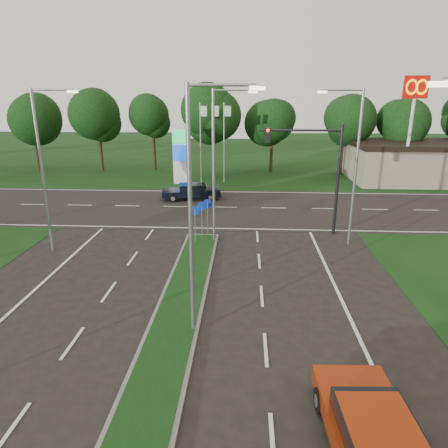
{
  "coord_description": "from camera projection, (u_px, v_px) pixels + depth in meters",
  "views": [
    {
      "loc": [
        2.7,
        -7.17,
        8.54
      ],
      "look_at": [
        1.59,
        12.68,
        2.2
      ],
      "focal_mm": 32.0,
      "sensor_mm": 36.0,
      "label": 1
    }
  ],
  "objects": [
    {
      "name": "verge_far",
      "position": [
        229.0,
        155.0,
        61.88
      ],
      "size": [
        160.0,
        50.0,
        0.02
      ],
      "primitive_type": "cube",
      "color": "black",
      "rests_on": "ground"
    },
    {
      "name": "cross_road",
      "position": [
        212.0,
        207.0,
        32.39
      ],
      "size": [
        160.0,
        12.0,
        0.02
      ],
      "primitive_type": "cube",
      "color": "black",
      "rests_on": "ground"
    },
    {
      "name": "median_kerb",
      "position": [
        162.0,
        363.0,
        13.35
      ],
      "size": [
        2.0,
        26.0,
        0.12
      ],
      "primitive_type": "cube",
      "color": "slate",
      "rests_on": "ground"
    },
    {
      "name": "commercial_building",
      "position": [
        429.0,
        162.0,
        42.04
      ],
      "size": [
        16.0,
        9.0,
        4.0
      ],
      "primitive_type": "cube",
      "color": "gray",
      "rests_on": "ground"
    },
    {
      "name": "streetlight_median_near",
      "position": [
        196.0,
        203.0,
        13.67
      ],
      "size": [
        2.53,
        0.22,
        9.0
      ],
      "color": "gray",
      "rests_on": "ground"
    },
    {
      "name": "streetlight_median_far",
      "position": [
        217.0,
        159.0,
        23.19
      ],
      "size": [
        2.53,
        0.22,
        9.0
      ],
      "color": "gray",
      "rests_on": "ground"
    },
    {
      "name": "streetlight_left_far",
      "position": [
        45.0,
        163.0,
        21.78
      ],
      "size": [
        2.53,
        0.22,
        9.0
      ],
      "color": "gray",
      "rests_on": "ground"
    },
    {
      "name": "streetlight_right_far",
      "position": [
        353.0,
        161.0,
        22.77
      ],
      "size": [
        2.53,
        0.22,
        9.0
      ],
      "rotation": [
        0.0,
        0.0,
        3.14
      ],
      "color": "gray",
      "rests_on": "ground"
    },
    {
      "name": "traffic_signal",
      "position": [
        318.0,
        162.0,
        24.89
      ],
      "size": [
        5.1,
        0.42,
        7.0
      ],
      "color": "black",
      "rests_on": "ground"
    },
    {
      "name": "median_signs",
      "position": [
        202.0,
        213.0,
        24.64
      ],
      "size": [
        1.16,
        1.76,
        2.38
      ],
      "color": "gray",
      "rests_on": "ground"
    },
    {
      "name": "gas_pylon",
      "position": [
        182.0,
        153.0,
        40.23
      ],
      "size": [
        5.8,
        1.26,
        8.0
      ],
      "color": "silver",
      "rests_on": "ground"
    },
    {
      "name": "mcdonalds_sign",
      "position": [
        414.0,
        103.0,
        36.6
      ],
      "size": [
        2.2,
        0.47,
        10.4
      ],
      "color": "silver",
      "rests_on": "ground"
    },
    {
      "name": "treeline_far",
      "position": [
        224.0,
        113.0,
        45.47
      ],
      "size": [
        6.0,
        6.0,
        9.9
      ],
      "color": "black",
      "rests_on": "ground"
    },
    {
      "name": "red_sedan",
      "position": [
        375.0,
        437.0,
        9.6
      ],
      "size": [
        2.27,
        5.06,
        1.37
      ],
      "rotation": [
        0.0,
        0.0,
        0.04
      ],
      "color": "maroon",
      "rests_on": "ground"
    },
    {
      "name": "navy_sedan",
      "position": [
        191.0,
        191.0,
        34.71
      ],
      "size": [
        5.21,
        2.81,
        1.36
      ],
      "rotation": [
        0.0,
        0.0,
        1.74
      ],
      "color": "black",
      "rests_on": "ground"
    }
  ]
}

